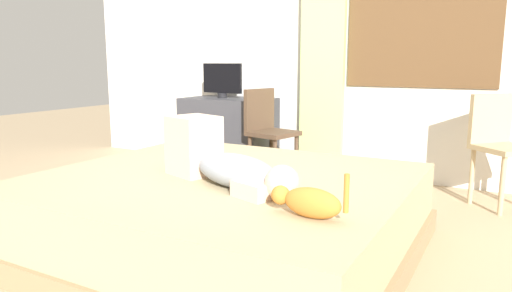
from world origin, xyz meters
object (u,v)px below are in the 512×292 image
at_px(person_lying, 224,162).
at_px(cup, 252,94).
at_px(bed, 225,213).
at_px(tv_monitor, 222,80).
at_px(chair_by_desk, 267,127).
at_px(chair_spare, 499,141).
at_px(cat, 308,202).
at_px(desk, 229,134).

xyz_separation_m(person_lying, cup, (-0.98, 2.06, 0.22)).
xyz_separation_m(bed, cup, (-0.89, 1.92, 0.56)).
bearing_deg(person_lying, tv_monitor, 123.05).
xyz_separation_m(chair_by_desk, chair_spare, (1.90, 0.19, 0.00)).
bearing_deg(person_lying, cat, -26.81).
bearing_deg(cup, person_lying, -64.57).
relative_size(tv_monitor, chair_spare, 0.56).
xyz_separation_m(person_lying, desk, (-1.22, 1.98, -0.20)).
bearing_deg(chair_by_desk, person_lying, -69.83).
xyz_separation_m(bed, person_lying, (0.09, -0.14, 0.34)).
bearing_deg(desk, chair_spare, -1.70).
relative_size(bed, chair_by_desk, 2.44).
xyz_separation_m(cat, tv_monitor, (-1.91, 2.30, 0.40)).
relative_size(cat, cup, 3.87).
bearing_deg(chair_spare, cat, -106.20).
bearing_deg(person_lying, desk, 121.55).
distance_m(cat, cup, 2.87).
distance_m(bed, desk, 2.16).
height_order(tv_monitor, cup, tv_monitor).
distance_m(bed, chair_by_desk, 1.69).
xyz_separation_m(cup, chair_spare, (2.25, -0.15, -0.28)).
distance_m(tv_monitor, chair_spare, 2.59).
bearing_deg(cat, bed, 147.38).
height_order(cup, chair_by_desk, chair_by_desk).
relative_size(desk, tv_monitor, 1.87).
xyz_separation_m(bed, cat, (0.71, -0.46, 0.30)).
bearing_deg(cup, chair_by_desk, -44.32).
height_order(person_lying, chair_by_desk, chair_by_desk).
relative_size(bed, desk, 2.34).
height_order(cup, chair_spare, chair_spare).
height_order(desk, chair_spare, chair_spare).
xyz_separation_m(person_lying, tv_monitor, (-1.29, 1.98, 0.35)).
bearing_deg(cat, tv_monitor, 129.75).
bearing_deg(cat, desk, 128.67).
height_order(person_lying, chair_spare, chair_spare).
xyz_separation_m(person_lying, cat, (0.62, -0.31, -0.05)).
height_order(bed, chair_spare, chair_spare).
relative_size(person_lying, cat, 2.59).
distance_m(person_lying, cat, 0.70).
bearing_deg(desk, chair_by_desk, -24.29).
bearing_deg(cup, desk, -162.74).
xyz_separation_m(cat, chair_spare, (0.65, 2.22, -0.01)).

